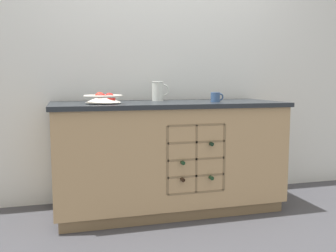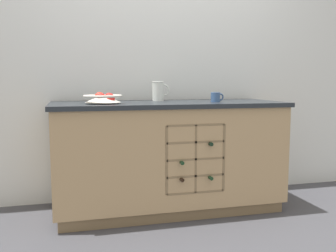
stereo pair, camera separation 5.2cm
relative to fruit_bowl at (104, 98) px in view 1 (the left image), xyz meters
The scene contains 6 objects.
ground_plane 1.09m from the fruit_bowl, 10.32° to the left, with size 14.00×14.00×0.00m, color #424247.
back_wall 0.81m from the fruit_bowl, 44.08° to the left, with size 4.40×0.06×2.55m, color silver.
kitchen_island 0.73m from the fruit_bowl, ahead, with size 1.88×0.76×0.90m.
fruit_bowl is the anchor object (origin of this frame).
white_pitcher 0.57m from the fruit_bowl, 29.30° to the left, with size 0.15×0.10×0.17m.
ceramic_mug 0.91m from the fruit_bowl, ahead, with size 0.11×0.08×0.08m.
Camera 1 is at (-0.82, -2.95, 1.07)m, focal length 40.00 mm.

